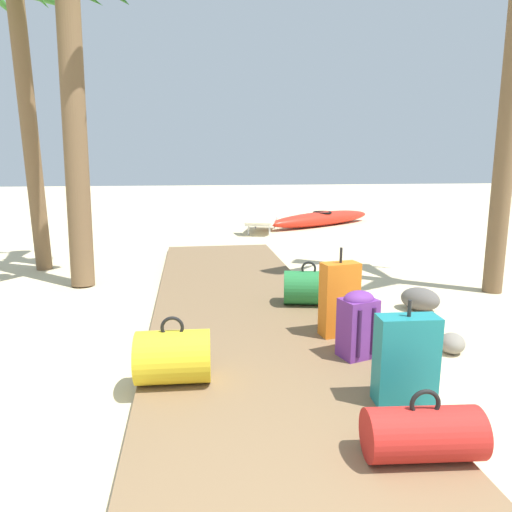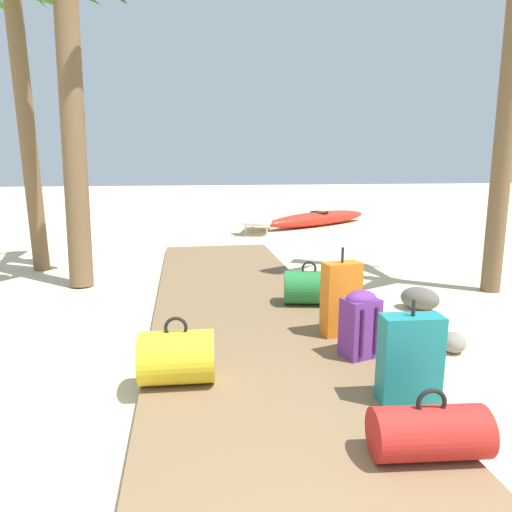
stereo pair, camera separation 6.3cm
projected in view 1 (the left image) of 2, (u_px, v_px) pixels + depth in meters
name	position (u px, v px, depth m)	size (l,w,h in m)	color
ground_plane	(248.00, 337.00, 4.32)	(60.00, 60.00, 0.00)	beige
boardwalk	(240.00, 309.00, 5.04)	(1.83, 7.47, 0.08)	brown
backpack_purple	(358.00, 322.00, 3.64)	(0.32, 0.28, 0.55)	#6B2D84
duffel_bag_green	(308.00, 288.00, 5.04)	(0.60, 0.47, 0.48)	#237538
duffel_bag_red	(423.00, 433.00, 2.40)	(0.63, 0.34, 0.39)	red
suitcase_orange	(339.00, 299.00, 4.10)	(0.35, 0.22, 0.81)	orange
suitcase_teal	(406.00, 360.00, 2.94)	(0.40, 0.19, 0.69)	#197A7F
duffel_bag_yellow	(173.00, 357.00, 3.24)	(0.54, 0.40, 0.49)	gold
palm_tree_far_left	(20.00, 11.00, 6.20)	(2.07, 1.96, 4.62)	brown
palm_tree_near_left	(66.00, 8.00, 5.61)	(2.24, 2.14, 4.47)	brown
lounge_chair	(261.00, 219.00, 10.73)	(1.01, 1.64, 0.80)	white
kayak	(322.00, 219.00, 11.98)	(3.39, 2.44, 0.37)	red
rock_right_far	(452.00, 343.00, 3.95)	(0.26, 0.21, 0.17)	gray
rock_right_near	(420.00, 299.00, 5.09)	(0.42, 0.33, 0.25)	#5B5651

